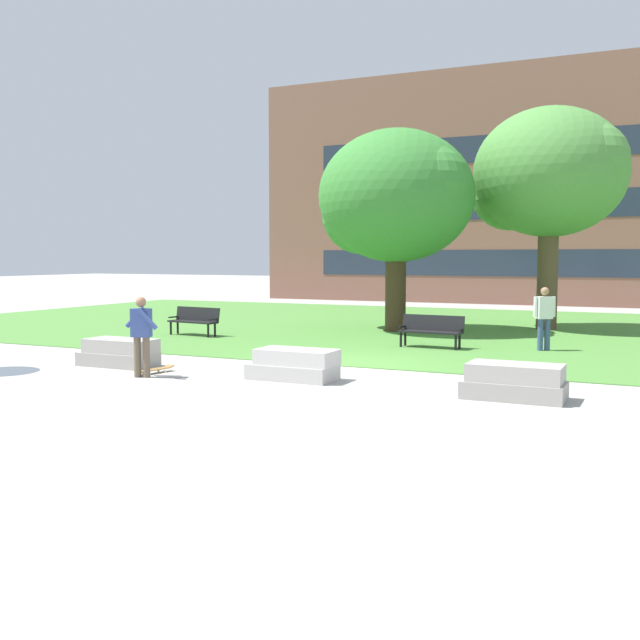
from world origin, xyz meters
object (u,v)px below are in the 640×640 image
object	(u,v)px
concrete_block_center	(119,353)
park_bench_near_left	(431,329)
person_skateboarder	(141,332)
park_bench_near_right	(195,319)
skateboard	(154,370)
person_bystander_near_lawn	(544,315)
concrete_block_right	(514,382)
concrete_block_left	(294,365)

from	to	relation	value
concrete_block_center	park_bench_near_left	xyz separation A→B (m)	(5.62, 6.36, 0.23)
person_skateboarder	park_bench_near_right	distance (m)	8.26
person_skateboarder	park_bench_near_right	size ratio (longest dim) A/B	0.92
skateboard	person_bystander_near_lawn	bearing A→B (deg)	46.80
concrete_block_right	park_bench_near_left	size ratio (longest dim) A/B	0.98
concrete_block_center	concrete_block_right	world-z (taller)	same
concrete_block_left	concrete_block_right	bearing A→B (deg)	-2.69
park_bench_near_right	person_bystander_near_lawn	bearing A→B (deg)	4.07
concrete_block_right	skateboard	xyz separation A→B (m)	(-7.71, -0.36, -0.22)
concrete_block_right	park_bench_near_right	bearing A→B (deg)	150.30
skateboard	person_skateboarder	bearing A→B (deg)	-78.77
skateboard	park_bench_near_right	world-z (taller)	park_bench_near_right
person_bystander_near_lawn	person_skateboarder	bearing A→B (deg)	-130.90
skateboard	person_bystander_near_lawn	xyz separation A→B (m)	(7.13, 7.60, 0.90)
concrete_block_right	park_bench_near_left	distance (m)	7.45
concrete_block_left	person_bystander_near_lawn	xyz separation A→B (m)	(3.97, 7.02, 0.68)
person_bystander_near_lawn	park_bench_near_left	bearing A→B (deg)	-167.13
skateboard	park_bench_near_left	size ratio (longest dim) A/B	0.57
person_skateboarder	park_bench_near_left	size ratio (longest dim) A/B	0.93
concrete_block_left	person_skateboarder	bearing A→B (deg)	-160.32
concrete_block_center	person_skateboarder	xyz separation A→B (m)	(1.52, -1.09, 0.66)
skateboard	person_bystander_near_lawn	world-z (taller)	person_bystander_near_lawn
concrete_block_left	park_bench_near_left	distance (m)	6.44
concrete_block_right	person_skateboarder	xyz separation A→B (m)	(-7.60, -0.88, 0.66)
concrete_block_center	concrete_block_left	distance (m)	4.59
park_bench_near_right	concrete_block_left	bearing A→B (deg)	-42.61
skateboard	park_bench_near_right	size ratio (longest dim) A/B	0.56
park_bench_near_left	skateboard	bearing A→B (deg)	-121.22
concrete_block_center	skateboard	distance (m)	1.54
concrete_block_left	person_skateboarder	distance (m)	3.32
concrete_block_center	person_bystander_near_lawn	distance (m)	11.09
concrete_block_center	skateboard	xyz separation A→B (m)	(1.42, -0.56, -0.22)
concrete_block_left	park_bench_near_left	world-z (taller)	park_bench_near_left
concrete_block_left	skateboard	xyz separation A→B (m)	(-3.17, -0.58, -0.22)
park_bench_near_left	concrete_block_left	bearing A→B (deg)	-99.22
concrete_block_right	person_skateboarder	distance (m)	7.68
concrete_block_center	park_bench_near_left	world-z (taller)	park_bench_near_left
concrete_block_left	park_bench_near_left	bearing A→B (deg)	80.78
skateboard	concrete_block_left	bearing A→B (deg)	10.29
concrete_block_right	park_bench_near_right	size ratio (longest dim) A/B	0.97
concrete_block_right	concrete_block_left	bearing A→B (deg)	177.31
concrete_block_right	person_skateboarder	size ratio (longest dim) A/B	1.05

